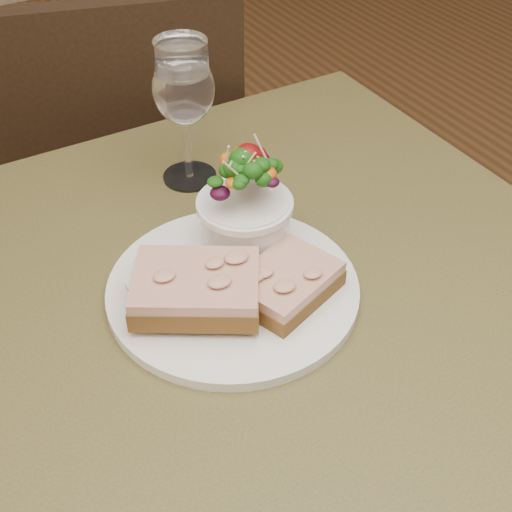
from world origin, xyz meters
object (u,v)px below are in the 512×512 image
salad_bowl (245,202)px  dinner_plate (233,289)px  chair_far (131,254)px  ramekin (165,285)px  cafe_table (252,365)px  sandwich_front (286,283)px  sandwich_back (196,288)px  wine_glass (184,93)px

salad_bowl → dinner_plate: bearing=-130.4°
chair_far → ramekin: size_ratio=12.08×
ramekin → salad_bowl: (0.12, 0.04, 0.04)m
cafe_table → sandwich_front: bearing=-28.7°
sandwich_front → ramekin: size_ratio=1.70×
chair_far → sandwich_back: (-0.14, -0.65, 0.49)m
sandwich_back → salad_bowl: (0.09, 0.06, 0.03)m
dinner_plate → wine_glass: bearing=75.6°
sandwich_back → dinner_plate: bearing=42.1°
dinner_plate → wine_glass: wine_glass is taller
dinner_plate → sandwich_front: (0.04, -0.04, 0.02)m
wine_glass → ramekin: bearing=-121.6°
wine_glass → chair_far: bearing=85.2°
cafe_table → salad_bowl: (0.04, 0.08, 0.17)m
dinner_plate → wine_glass: size_ratio=1.55×
sandwich_back → ramekin: sandwich_back is taller
cafe_table → sandwich_back: (-0.06, 0.01, 0.14)m
sandwich_back → wine_glass: wine_glass is taller
dinner_plate → wine_glass: (0.06, 0.22, 0.12)m
ramekin → salad_bowl: 0.13m
sandwich_back → salad_bowl: 0.12m
sandwich_back → wine_glass: bearing=97.0°
cafe_table → wine_glass: (0.05, 0.24, 0.22)m
dinner_plate → salad_bowl: size_ratio=2.13×
sandwich_front → ramekin: bearing=134.2°
sandwich_back → ramekin: bearing=164.6°
dinner_plate → wine_glass: 0.26m
ramekin → salad_bowl: bearing=18.1°
sandwich_front → ramekin: ramekin is taller
cafe_table → ramekin: size_ratio=10.74×
chair_far → wine_glass: wine_glass is taller
cafe_table → salad_bowl: bearing=65.1°
sandwich_front → sandwich_back: (-0.09, 0.03, 0.01)m
dinner_plate → ramekin: size_ratio=3.64×
salad_bowl → ramekin: bearing=-161.9°
sandwich_front → wine_glass: size_ratio=0.72×
cafe_table → sandwich_front: 0.13m
dinner_plate → sandwich_front: sandwich_front is taller
cafe_table → sandwich_back: bearing=167.0°
sandwich_back → wine_glass: (0.10, 0.23, 0.09)m
chair_far → sandwich_front: bearing=101.8°
salad_bowl → wine_glass: (0.01, 0.17, 0.05)m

